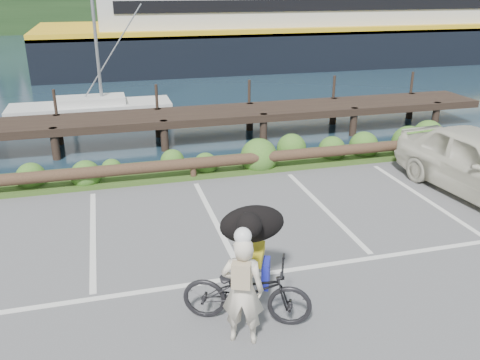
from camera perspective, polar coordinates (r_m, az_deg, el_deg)
ground at (r=9.56m, az=-0.24°, el=-9.61°), size 72.00×72.00×0.00m
harbor_backdrop at (r=86.62m, az=-14.13°, el=17.46°), size 170.00×160.00×30.00m
vegetation_strip at (r=14.25m, az=-5.74°, el=1.25°), size 34.00×1.60×0.10m
log_rail at (r=13.62m, az=-5.23°, el=0.08°), size 32.00×0.30×0.60m
bicycle at (r=7.91m, az=0.76°, el=-12.38°), size 2.10×1.42×1.05m
cyclist at (r=7.35m, az=0.30°, el=-12.29°), size 0.72×0.61×1.69m
dog at (r=8.05m, az=1.38°, el=-4.96°), size 0.89×1.17×0.61m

